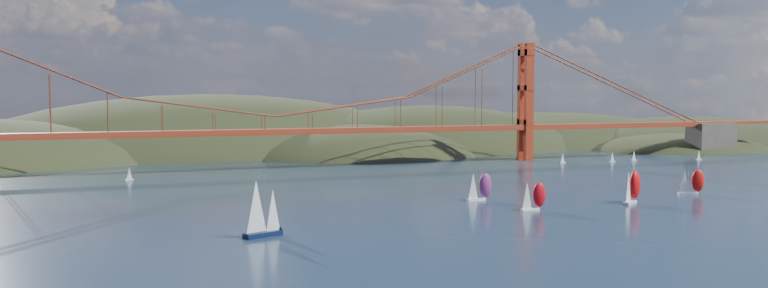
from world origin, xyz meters
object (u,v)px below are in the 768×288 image
sloop_navy (261,209)px  racer_rwb (479,186)px  racer_0 (533,196)px  racer_1 (631,186)px  racer_2 (691,181)px

sloop_navy → racer_rwb: 77.59m
racer_0 → racer_1: size_ratio=0.82×
racer_2 → racer_rwb: 69.01m
racer_1 → sloop_navy: bearing=155.9°
racer_rwb → racer_1: bearing=-30.8°
sloop_navy → racer_0: size_ratio=1.62×
racer_1 → racer_2: (30.11, 8.88, -0.76)m
sloop_navy → racer_0: 76.03m
sloop_navy → racer_1: (108.80, 10.88, -1.20)m
sloop_navy → racer_2: size_ratio=1.57×
sloop_navy → racer_0: bearing=-13.9°
racer_0 → racer_rwb: bearing=98.9°
racer_1 → racer_2: racer_1 is taller
racer_0 → racer_rwb: 22.20m
racer_1 → racer_rwb: 43.14m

